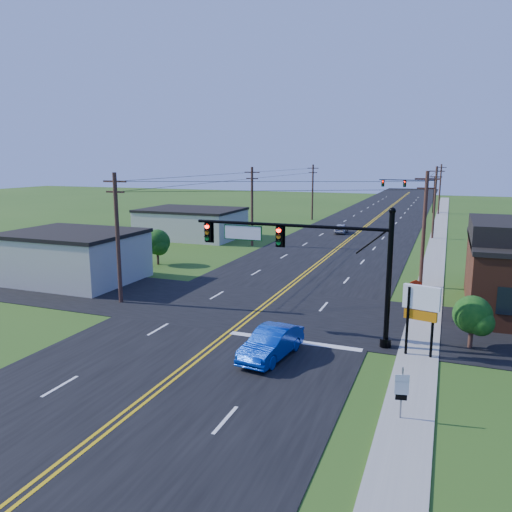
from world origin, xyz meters
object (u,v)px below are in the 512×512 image
at_px(stop_sign, 415,291).
at_px(signal_mast_far, 410,188).
at_px(signal_mast_main, 306,254).
at_px(blue_car, 271,344).
at_px(route_sign, 402,389).

bearing_deg(stop_sign, signal_mast_far, 74.24).
xyz_separation_m(signal_mast_far, stop_sign, (5.44, -66.59, -2.70)).
bearing_deg(signal_mast_main, blue_car, -101.61).
height_order(route_sign, stop_sign, stop_sign).
xyz_separation_m(signal_mast_far, blue_car, (-0.83, -75.57, -3.79)).
distance_m(route_sign, stop_sign, 12.93).
distance_m(signal_mast_far, route_sign, 79.78).
relative_size(signal_mast_main, stop_sign, 4.41).
height_order(signal_mast_far, stop_sign, signal_mast_far).
distance_m(signal_mast_main, blue_car, 5.41).
xyz_separation_m(blue_car, route_sign, (6.64, -3.93, 0.49)).
bearing_deg(stop_sign, blue_car, -145.34).
height_order(signal_mast_main, signal_mast_far, same).
xyz_separation_m(signal_mast_main, signal_mast_far, (0.10, 72.00, -0.20)).
xyz_separation_m(signal_mast_main, stop_sign, (5.54, 5.41, -2.91)).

